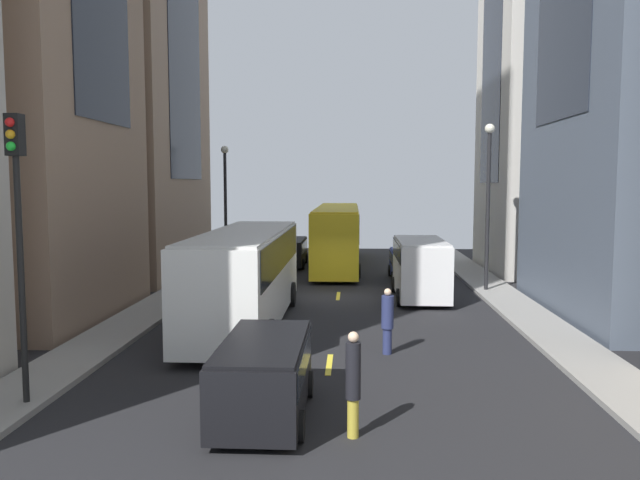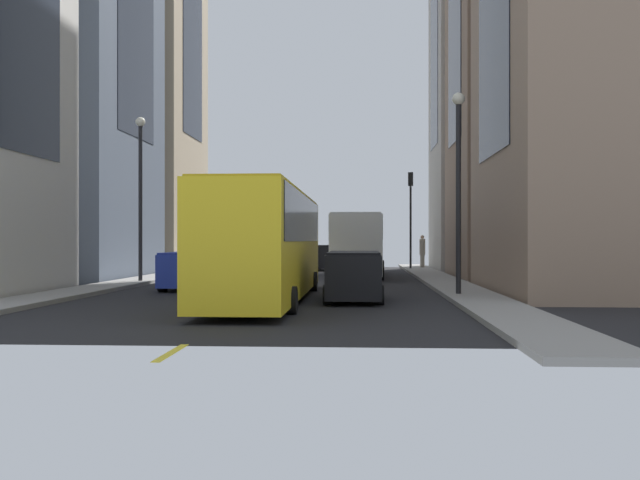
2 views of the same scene
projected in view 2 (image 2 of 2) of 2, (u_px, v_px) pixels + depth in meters
name	position (u px, v px, depth m)	size (l,w,h in m)	color
ground_plane	(289.00, 283.00, 33.66)	(40.32, 40.32, 0.00)	black
sidewalk_west	(444.00, 282.00, 33.24)	(1.91, 44.00, 0.15)	gray
sidewalk_east	(139.00, 281.00, 34.07)	(1.91, 44.00, 0.15)	gray
lane_stripe_0	(317.00, 266.00, 54.62)	(0.16, 2.00, 0.01)	yellow
lane_stripe_1	(306.00, 273.00, 44.14)	(0.16, 2.00, 0.01)	yellow
lane_stripe_2	(289.00, 283.00, 33.66)	(0.16, 2.00, 0.01)	yellow
lane_stripe_3	(257.00, 302.00, 23.17)	(0.16, 2.00, 0.01)	yellow
lane_stripe_4	(171.00, 353.00, 12.69)	(0.16, 2.00, 0.01)	yellow
city_bus_white	(356.00, 240.00, 39.33)	(2.81, 11.16, 3.35)	silver
streetcar_yellow	(269.00, 237.00, 23.82)	(2.70, 14.27, 3.59)	yellow
delivery_van_white	(217.00, 251.00, 34.34)	(2.25, 5.15, 2.58)	white
car_blue_0	(191.00, 267.00, 29.10)	(1.96, 4.11, 1.52)	#2338AD
car_black_1	(354.00, 272.00, 23.58)	(1.88, 4.59, 1.63)	black
car_black_2	(330.00, 255.00, 47.98)	(1.95, 4.11, 1.68)	black
pedestrian_crossing_near	(277.00, 256.00, 43.06)	(0.36, 0.36, 1.95)	navy
pedestrian_crossing_mid	(422.00, 250.00, 48.98)	(0.39, 0.39, 2.20)	gray
pedestrian_walking_far	(302.00, 253.00, 49.10)	(0.30, 0.30, 2.14)	gold
traffic_light_near_corner	(411.00, 202.00, 47.48)	(0.32, 0.44, 6.36)	black
streetlamp_near	(140.00, 181.00, 32.81)	(0.44, 0.44, 7.51)	black
streetlamp_far	(458.00, 170.00, 24.85)	(0.44, 0.44, 6.99)	black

